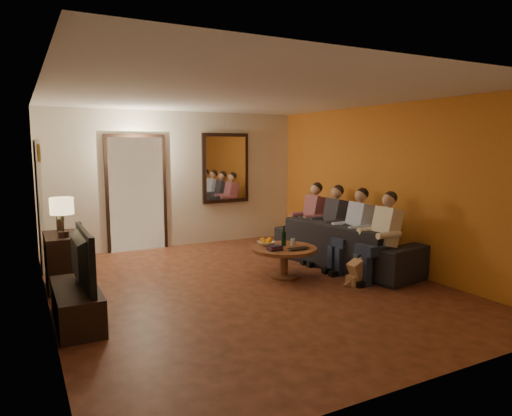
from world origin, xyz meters
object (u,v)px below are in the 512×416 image
person_d (311,222)px  bowl (266,244)px  person_b (355,233)px  sofa (348,244)px  dresser (64,261)px  dog (364,264)px  wine_bottle (284,236)px  laptop (300,249)px  tv (74,259)px  person_a (383,240)px  tv_stand (77,305)px  coffee_table (284,262)px  table_lamp (62,217)px  person_c (332,227)px

person_d → bowl: size_ratio=4.63×
person_b → sofa: bearing=71.6°
dresser → dog: size_ratio=1.49×
wine_bottle → laptop: (0.05, -0.38, -0.14)m
dog → laptop: dog is taller
tv → wine_bottle: tv is taller
person_a → person_b: (0.00, 0.60, 0.00)m
dresser → tv_stand: size_ratio=0.68×
bowl → wine_bottle: size_ratio=0.84×
tv → coffee_table: tv is taller
coffee_table → wine_bottle: bearing=63.4°
dog → person_d: bearing=77.8°
dog → bowl: (-1.00, 1.04, 0.20)m
person_d → coffee_table: size_ratio=1.23×
person_b → laptop: (-1.04, -0.04, -0.14)m
table_lamp → bowl: 2.88m
coffee_table → tv: bearing=-170.6°
dresser → table_lamp: 0.68m
dog → coffee_table: dog is taller
sofa → bowl: sofa is taller
wine_bottle → sofa: bearing=-2.0°
laptop → sofa: bearing=17.3°
person_c → dog: bearing=-105.3°
wine_bottle → person_a: bearing=-40.8°
sofa → dog: sofa is taller
tv → bowl: bearing=-75.7°
dog → table_lamp: bearing=155.3°
wine_bottle → coffee_table: bearing=-116.6°
dresser → dog: dresser is taller
person_b → laptop: 1.05m
table_lamp → tv: (0.00, -1.25, -0.29)m
bowl → laptop: (0.28, -0.50, -0.02)m
dresser → wine_bottle: wine_bottle is taller
sofa → coffee_table: 1.25m
tv → dog: bearing=-95.1°
coffee_table → bowl: bearing=129.3°
dresser → tv: (0.00, -1.47, 0.36)m
tv → person_b: (4.10, 0.25, -0.13)m
table_lamp → person_d: size_ratio=0.45×
dog → person_b: bearing=59.1°
person_b → tv_stand: bearing=-176.5°
laptop → person_a: bearing=-27.7°
table_lamp → person_c: size_ratio=0.45×
person_b → dog: size_ratio=2.14×
table_lamp → dog: bearing=-22.7°
dresser → tv: size_ratio=0.75×
tv_stand → wine_bottle: 3.09m
dresser → sofa: dresser is taller
laptop → dog: bearing=-36.5°
tv → laptop: size_ratio=3.38×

